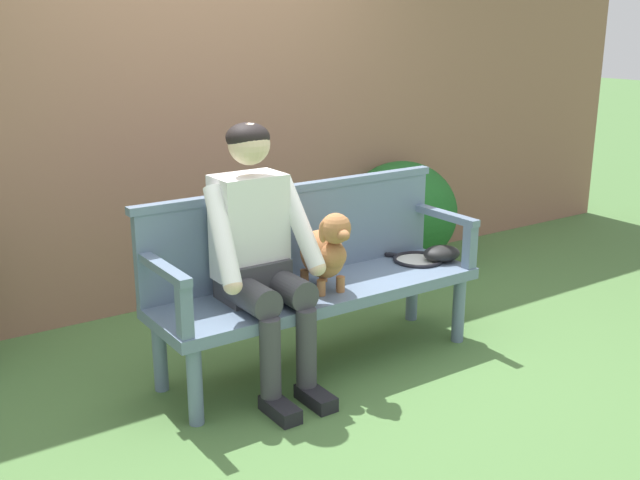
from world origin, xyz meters
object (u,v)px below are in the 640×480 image
Objects in this scene: garden_bench at (320,296)px; baseball_glove at (442,253)px; tennis_racket at (413,259)px; person_seated at (258,248)px; dog_on_bench at (326,250)px.

garden_bench is 8.17× the size of baseball_glove.
garden_bench is 0.83m from baseball_glove.
baseball_glove reaches higher than tennis_racket.
person_seated is 1.21m from baseball_glove.
tennis_racket is 0.16m from baseball_glove.
garden_bench is at bearing 2.27° from person_seated.
garden_bench is at bearing -175.23° from tennis_racket.
dog_on_bench reaches higher than baseball_glove.
garden_bench is 1.37× the size of person_seated.
person_seated is 1.10m from tennis_racket.
dog_on_bench is 1.97× the size of baseball_glove.
dog_on_bench is (0.36, -0.05, -0.06)m from person_seated.
person_seated reaches higher than baseball_glove.
person_seated is 2.30× the size of tennis_racket.
tennis_racket is 2.59× the size of baseball_glove.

